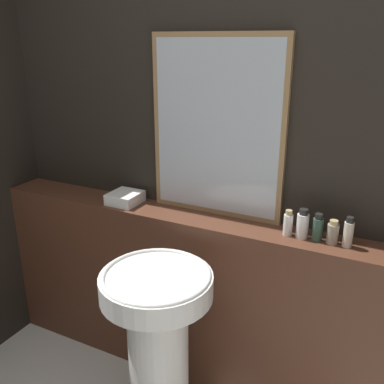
# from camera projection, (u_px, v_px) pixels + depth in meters

# --- Properties ---
(wall_back) EXTENTS (8.00, 0.06, 2.50)m
(wall_back) POSITION_uv_depth(u_px,v_px,m) (218.00, 161.00, 2.21)
(wall_back) COLOR black
(wall_back) RESTS_ON ground_plane
(vanity_counter) EXTENTS (2.54, 0.23, 0.98)m
(vanity_counter) POSITION_uv_depth(u_px,v_px,m) (204.00, 301.00, 2.34)
(vanity_counter) COLOR #512D1E
(vanity_counter) RESTS_ON ground_plane
(pedestal_sink) EXTENTS (0.49, 0.49, 0.91)m
(pedestal_sink) POSITION_uv_depth(u_px,v_px,m) (158.00, 342.00, 1.94)
(pedestal_sink) COLOR white
(pedestal_sink) RESTS_ON ground_plane
(mirror) EXTENTS (0.70, 0.03, 0.89)m
(mirror) POSITION_uv_depth(u_px,v_px,m) (217.00, 128.00, 2.10)
(mirror) COLOR #937047
(mirror) RESTS_ON vanity_counter
(towel_stack) EXTENTS (0.16, 0.17, 0.06)m
(towel_stack) POSITION_uv_depth(u_px,v_px,m) (125.00, 198.00, 2.37)
(towel_stack) COLOR white
(towel_stack) RESTS_ON vanity_counter
(shampoo_bottle) EXTENTS (0.04, 0.04, 0.12)m
(shampoo_bottle) POSITION_uv_depth(u_px,v_px,m) (288.00, 224.00, 1.98)
(shampoo_bottle) COLOR white
(shampoo_bottle) RESTS_ON vanity_counter
(conditioner_bottle) EXTENTS (0.05, 0.05, 0.14)m
(conditioner_bottle) POSITION_uv_depth(u_px,v_px,m) (302.00, 225.00, 1.94)
(conditioner_bottle) COLOR white
(conditioner_bottle) RESTS_ON vanity_counter
(lotion_bottle) EXTENTS (0.05, 0.05, 0.13)m
(lotion_bottle) POSITION_uv_depth(u_px,v_px,m) (318.00, 228.00, 1.92)
(lotion_bottle) COLOR #2D4C3D
(lotion_bottle) RESTS_ON vanity_counter
(body_wash_bottle) EXTENTS (0.05, 0.05, 0.11)m
(body_wash_bottle) POSITION_uv_depth(u_px,v_px,m) (333.00, 233.00, 1.89)
(body_wash_bottle) COLOR gray
(body_wash_bottle) RESTS_ON vanity_counter
(hand_soap_bottle) EXTENTS (0.04, 0.04, 0.14)m
(hand_soap_bottle) POSITION_uv_depth(u_px,v_px,m) (348.00, 233.00, 1.86)
(hand_soap_bottle) COLOR beige
(hand_soap_bottle) RESTS_ON vanity_counter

